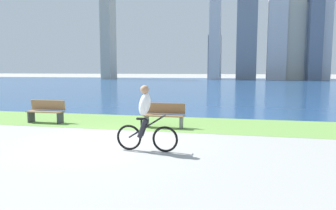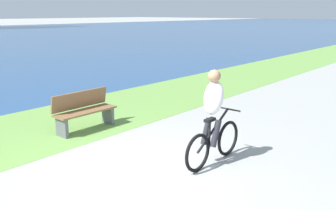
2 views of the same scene
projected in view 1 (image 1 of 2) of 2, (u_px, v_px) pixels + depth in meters
ground_plane at (110, 142)px, 9.22m from camera, size 300.00×300.00×0.00m
grass_strip_bayside at (144, 122)px, 12.58m from camera, size 120.00×3.46×0.01m
bay_water_surface at (213, 84)px, 46.98m from camera, size 300.00×67.47×0.00m
cyclist_lead at (145, 119)px, 8.06m from camera, size 1.65×0.52×1.72m
bench_near_path at (164, 115)px, 11.42m from camera, size 1.50×0.47×0.90m
bench_far_along_path at (46, 111)px, 12.50m from camera, size 1.50×0.47×0.90m
city_skyline_far_shore at (265, 29)px, 66.44m from camera, size 48.66×11.03×26.14m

